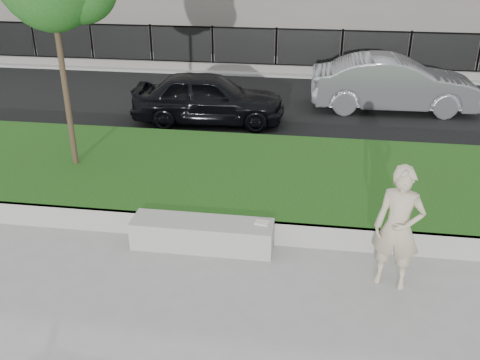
% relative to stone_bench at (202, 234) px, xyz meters
% --- Properties ---
extents(ground, '(90.00, 90.00, 0.00)m').
position_rel_stone_bench_xyz_m(ground, '(0.78, -0.80, -0.23)').
color(ground, gray).
rests_on(ground, ground).
extents(grass_bank, '(34.00, 4.00, 0.40)m').
position_rel_stone_bench_xyz_m(grass_bank, '(0.78, 2.20, -0.03)').
color(grass_bank, black).
rests_on(grass_bank, ground).
extents(grass_kerb, '(34.00, 0.08, 0.40)m').
position_rel_stone_bench_xyz_m(grass_kerb, '(0.78, 0.24, -0.03)').
color(grass_kerb, '#99978F').
rests_on(grass_kerb, ground).
extents(street, '(34.00, 7.00, 0.04)m').
position_rel_stone_bench_xyz_m(street, '(0.78, 7.70, -0.21)').
color(street, black).
rests_on(street, ground).
extents(far_pavement, '(34.00, 3.00, 0.12)m').
position_rel_stone_bench_xyz_m(far_pavement, '(0.78, 12.20, -0.17)').
color(far_pavement, gray).
rests_on(far_pavement, ground).
extents(iron_fence, '(32.00, 0.30, 1.50)m').
position_rel_stone_bench_xyz_m(iron_fence, '(0.78, 11.20, 0.31)').
color(iron_fence, slate).
rests_on(iron_fence, far_pavement).
extents(stone_bench, '(2.24, 0.56, 0.46)m').
position_rel_stone_bench_xyz_m(stone_bench, '(0.00, 0.00, 0.00)').
color(stone_bench, '#99978F').
rests_on(stone_bench, ground).
extents(man, '(0.75, 0.60, 1.81)m').
position_rel_stone_bench_xyz_m(man, '(2.88, -0.55, 0.68)').
color(man, '#C2B395').
rests_on(man, ground).
extents(book, '(0.24, 0.19, 0.02)m').
position_rel_stone_bench_xyz_m(book, '(0.94, 0.08, 0.24)').
color(book, silver).
rests_on(book, stone_bench).
extents(car_dark, '(3.96, 1.80, 1.32)m').
position_rel_stone_bench_xyz_m(car_dark, '(-1.08, 5.85, 0.47)').
color(car_dark, black).
rests_on(car_dark, street).
extents(car_silver, '(4.51, 1.73, 1.47)m').
position_rel_stone_bench_xyz_m(car_silver, '(3.72, 7.67, 0.54)').
color(car_silver, gray).
rests_on(car_silver, street).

